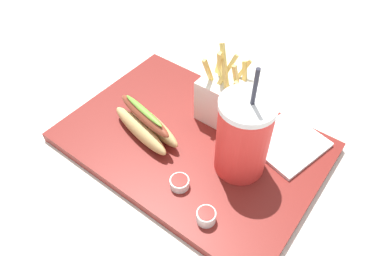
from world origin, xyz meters
name	(u,v)px	position (x,y,z in m)	size (l,w,h in m)	color
ground_plane	(192,148)	(0.00, 0.00, -0.01)	(2.40, 2.40, 0.02)	silver
food_tray	(192,142)	(0.00, 0.00, 0.01)	(0.48, 0.33, 0.02)	maroon
soda_cup	(242,138)	(0.11, 0.00, 0.10)	(0.09, 0.09, 0.22)	red
fries_basket	(225,98)	(0.01, 0.09, 0.07)	(0.09, 0.09, 0.17)	white
hot_dog_1	(145,124)	(-0.08, -0.04, 0.05)	(0.16, 0.09, 0.07)	tan
ketchup_cup_1	(180,182)	(0.05, -0.10, 0.03)	(0.03, 0.03, 0.02)	white
ketchup_cup_2	(206,216)	(0.12, -0.12, 0.03)	(0.03, 0.03, 0.02)	white
napkin_stack	(287,143)	(0.15, 0.10, 0.02)	(0.12, 0.13, 0.01)	white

